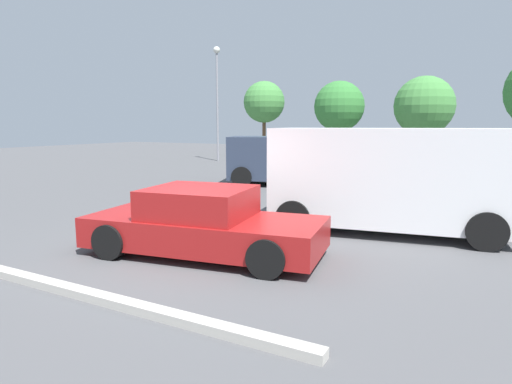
# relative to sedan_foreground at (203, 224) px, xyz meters

# --- Properties ---
(ground_plane) EXTENTS (80.00, 80.00, 0.00)m
(ground_plane) POSITION_rel_sedan_foreground_xyz_m (-0.21, 0.03, -0.57)
(ground_plane) COLOR #515154
(sedan_foreground) EXTENTS (4.56, 2.39, 1.24)m
(sedan_foreground) POSITION_rel_sedan_foreground_xyz_m (0.00, 0.00, 0.00)
(sedan_foreground) COLOR maroon
(sedan_foreground) RESTS_ON ground_plane
(dog) EXTENTS (0.45, 0.62, 0.45)m
(dog) POSITION_rel_sedan_foreground_xyz_m (-3.11, 1.21, -0.30)
(dog) COLOR olive
(dog) RESTS_ON ground_plane
(van_white) EXTENTS (5.24, 2.85, 2.31)m
(van_white) POSITION_rel_sedan_foreground_xyz_m (2.60, 3.40, 0.67)
(van_white) COLOR white
(van_white) RESTS_ON ground_plane
(suv_dark) EXTENTS (5.31, 3.42, 1.92)m
(suv_dark) POSITION_rel_sedan_foreground_xyz_m (-2.30, 9.38, 0.48)
(suv_dark) COLOR #2D384C
(suv_dark) RESTS_ON ground_plane
(pedestrian) EXTENTS (0.56, 0.30, 1.57)m
(pedestrian) POSITION_rel_sedan_foreground_xyz_m (1.86, 5.97, 0.35)
(pedestrian) COLOR navy
(pedestrian) RESTS_ON ground_plane
(parking_curb) EXTENTS (6.91, 0.20, 0.12)m
(parking_curb) POSITION_rel_sedan_foreground_xyz_m (-0.21, -2.49, -0.51)
(parking_curb) COLOR #B7B2A8
(parking_curb) RESTS_ON ground_plane
(light_post_mid) EXTENTS (0.44, 0.44, 7.37)m
(light_post_mid) POSITION_rel_sedan_foreground_xyz_m (-11.43, 17.95, 4.33)
(light_post_mid) COLOR gray
(light_post_mid) RESTS_ON ground_plane
(tree_back_left) EXTENTS (3.70, 3.70, 5.59)m
(tree_back_left) POSITION_rel_sedan_foreground_xyz_m (-5.51, 25.29, 3.15)
(tree_back_left) COLOR brown
(tree_back_left) RESTS_ON ground_plane
(tree_back_center) EXTENTS (4.03, 4.03, 5.68)m
(tree_back_center) POSITION_rel_sedan_foreground_xyz_m (0.38, 25.63, 3.08)
(tree_back_center) COLOR brown
(tree_back_center) RESTS_ON ground_plane
(tree_far_right) EXTENTS (3.33, 3.33, 5.88)m
(tree_far_right) POSITION_rel_sedan_foreground_xyz_m (-11.85, 25.48, 3.62)
(tree_far_right) COLOR brown
(tree_far_right) RESTS_ON ground_plane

